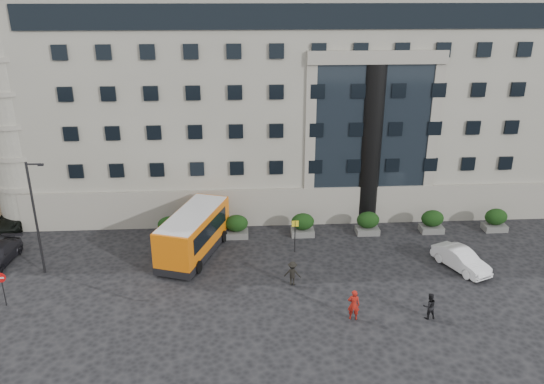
{
  "coord_description": "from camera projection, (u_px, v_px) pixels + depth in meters",
  "views": [
    {
      "loc": [
        1.71,
        -29.92,
        18.38
      ],
      "look_at": [
        3.78,
        4.52,
        5.0
      ],
      "focal_mm": 35.0,
      "sensor_mm": 36.0,
      "label": 1
    }
  ],
  "objects": [
    {
      "name": "apartment_far",
      "position": [
        3.0,
        52.0,
        64.27
      ],
      "size": [
        13.0,
        13.0,
        22.0
      ],
      "primitive_type": "cube",
      "color": "brown",
      "rests_on": "ground"
    },
    {
      "name": "civic_building",
      "position": [
        284.0,
        89.0,
        51.95
      ],
      "size": [
        44.0,
        24.0,
        18.0
      ],
      "primitive_type": "cube",
      "color": "gray",
      "rests_on": "ground"
    },
    {
      "name": "parked_car_d",
      "position": [
        16.0,
        216.0,
        43.66
      ],
      "size": [
        2.84,
        5.33,
        1.42
      ],
      "primitive_type": "imported",
      "rotation": [
        0.0,
        0.0,
        -0.1
      ],
      "color": "black",
      "rests_on": "ground"
    },
    {
      "name": "entrance_column",
      "position": [
        370.0,
        146.0,
        42.3
      ],
      "size": [
        1.8,
        1.8,
        13.0
      ],
      "primitive_type": "cylinder",
      "color": "black",
      "rests_on": "ground"
    },
    {
      "name": "ground",
      "position": [
        218.0,
        290.0,
        34.4
      ],
      "size": [
        120.0,
        120.0,
        0.0
      ],
      "primitive_type": "plane",
      "color": "black",
      "rests_on": "ground"
    },
    {
      "name": "minibus",
      "position": [
        194.0,
        232.0,
        38.39
      ],
      "size": [
        5.09,
        8.26,
        3.26
      ],
      "rotation": [
        0.0,
        0.0,
        -0.33
      ],
      "color": "orange",
      "rests_on": "ground"
    },
    {
      "name": "hedge_e",
      "position": [
        432.0,
        221.0,
        42.26
      ],
      "size": [
        1.8,
        1.26,
        1.84
      ],
      "color": "#5B5B59",
      "rests_on": "ground"
    },
    {
      "name": "street_lamp",
      "position": [
        36.0,
        214.0,
        34.94
      ],
      "size": [
        1.16,
        0.18,
        8.0
      ],
      "color": "#262628",
      "rests_on": "ground"
    },
    {
      "name": "hedge_b",
      "position": [
        237.0,
        226.0,
        41.39
      ],
      "size": [
        1.8,
        1.26,
        1.84
      ],
      "color": "#5B5B59",
      "rests_on": "ground"
    },
    {
      "name": "hedge_f",
      "position": [
        496.0,
        220.0,
        42.55
      ],
      "size": [
        1.8,
        1.26,
        1.84
      ],
      "color": "#5B5B59",
      "rests_on": "ground"
    },
    {
      "name": "bus_stop_sign",
      "position": [
        295.0,
        231.0,
        38.73
      ],
      "size": [
        0.5,
        0.08,
        2.52
      ],
      "color": "#262628",
      "rests_on": "ground"
    },
    {
      "name": "red_truck",
      "position": [
        70.0,
        177.0,
        50.11
      ],
      "size": [
        3.87,
        6.28,
        3.15
      ],
      "rotation": [
        0.0,
        0.0,
        0.24
      ],
      "color": "maroon",
      "rests_on": "ground"
    },
    {
      "name": "hedge_d",
      "position": [
        368.0,
        223.0,
        41.97
      ],
      "size": [
        1.8,
        1.26,
        1.84
      ],
      "color": "#5B5B59",
      "rests_on": "ground"
    },
    {
      "name": "white_taxi",
      "position": [
        461.0,
        259.0,
        36.75
      ],
      "size": [
        3.18,
        4.66,
        1.46
      ],
      "primitive_type": "imported",
      "rotation": [
        0.0,
        0.0,
        0.41
      ],
      "color": "white",
      "rests_on": "ground"
    },
    {
      "name": "pedestrian_c",
      "position": [
        292.0,
        273.0,
        34.73
      ],
      "size": [
        1.2,
        0.86,
        1.68
      ],
      "primitive_type": "imported",
      "rotation": [
        0.0,
        0.0,
        2.91
      ],
      "color": "black",
      "rests_on": "ground"
    },
    {
      "name": "hedge_c",
      "position": [
        303.0,
        224.0,
        41.68
      ],
      "size": [
        1.8,
        1.26,
        1.84
      ],
      "color": "#5B5B59",
      "rests_on": "ground"
    },
    {
      "name": "pedestrian_a",
      "position": [
        354.0,
        305.0,
        31.08
      ],
      "size": [
        0.78,
        0.58,
        1.94
      ],
      "primitive_type": "imported",
      "rotation": [
        0.0,
        0.0,
        2.96
      ],
      "color": "#9D180F",
      "rests_on": "ground"
    },
    {
      "name": "pedestrian_b",
      "position": [
        429.0,
        306.0,
        31.21
      ],
      "size": [
        0.87,
        0.71,
        1.65
      ],
      "primitive_type": "imported",
      "rotation": [
        0.0,
        0.0,
        3.26
      ],
      "color": "black",
      "rests_on": "ground"
    },
    {
      "name": "no_entry_sign",
      "position": [
        2.0,
        282.0,
        32.11
      ],
      "size": [
        0.64,
        0.16,
        2.32
      ],
      "color": "#262628",
      "rests_on": "ground"
    },
    {
      "name": "hedge_a",
      "position": [
        170.0,
        228.0,
        41.1
      ],
      "size": [
        1.8,
        1.26,
        1.84
      ],
      "color": "#5B5B59",
      "rests_on": "ground"
    }
  ]
}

